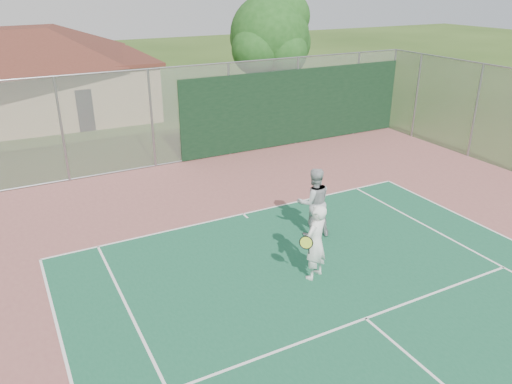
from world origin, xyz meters
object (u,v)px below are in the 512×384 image
Objects in this scene: player_grey_back at (314,203)px; tree at (272,38)px; player_white_front at (315,243)px; clubhouse at (29,65)px.

tree is at bearing -99.73° from player_grey_back.
player_grey_back reaches higher than player_white_front.
player_white_front is at bearing -76.27° from clubhouse.
tree is 3.31× the size of player_white_front.
clubhouse is 11.57m from tree.
clubhouse is 6.73× the size of player_white_front.
clubhouse is at bearing -101.29° from player_white_front.
player_grey_back is (5.07, -16.64, -1.64)m from clubhouse.
tree is (9.83, -5.96, 1.29)m from clubhouse.
player_grey_back is at bearing -71.45° from clubhouse.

